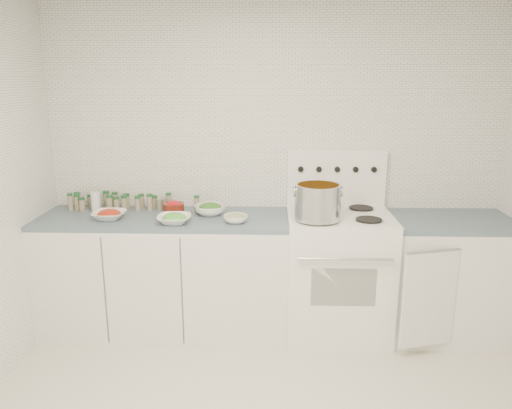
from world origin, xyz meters
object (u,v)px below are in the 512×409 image
bowl_tomato (109,215)px  bowl_snowpea (174,219)px  stock_pot (318,200)px  stove (337,270)px

bowl_tomato → bowl_snowpea: bearing=-10.3°
stock_pot → bowl_snowpea: 1.02m
stove → stock_pot: bearing=-135.9°
stove → bowl_snowpea: bearing=-172.1°
stove → bowl_snowpea: (-1.19, -0.17, 0.44)m
bowl_tomato → stove: bearing=2.6°
stove → bowl_tomato: bearing=-177.4°
stove → bowl_tomato: 1.74m
stove → bowl_snowpea: stove is taller
bowl_tomato → bowl_snowpea: (0.49, -0.09, 0.00)m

